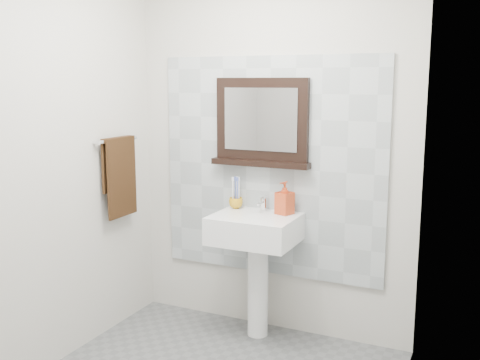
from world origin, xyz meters
name	(u,v)px	position (x,y,z in m)	size (l,w,h in m)	color
back_wall	(271,153)	(0.00, 1.10, 1.25)	(2.00, 0.01, 2.50)	beige
front_wall	(23,228)	(0.00, -1.10, 1.25)	(2.00, 0.01, 2.50)	beige
left_wall	(41,165)	(-1.00, 0.00, 1.25)	(0.01, 2.20, 2.50)	beige
right_wall	(390,194)	(1.00, 0.00, 1.25)	(0.01, 2.20, 2.50)	beige
splashback	(270,167)	(0.00, 1.09, 1.15)	(1.60, 0.02, 1.50)	#A5AEB3
pedestal_sink	(255,242)	(-0.02, 0.87, 0.68)	(0.55, 0.44, 0.96)	white
toothbrush_cup	(236,203)	(-0.22, 1.00, 0.90)	(0.10, 0.10, 0.08)	#C38D17
toothbrushes	(236,191)	(-0.22, 1.01, 0.98)	(0.05, 0.04, 0.21)	white
soap_dispenser	(285,198)	(0.15, 0.98, 0.97)	(0.10, 0.10, 0.22)	#AE1D14
framed_mirror	(262,124)	(-0.05, 1.06, 1.44)	(0.70, 0.11, 0.59)	black
towel_bar	(118,140)	(-0.95, 0.66, 1.34)	(0.07, 0.40, 0.03)	silver
hand_towel	(120,171)	(-0.94, 0.66, 1.13)	(0.06, 0.30, 0.55)	black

